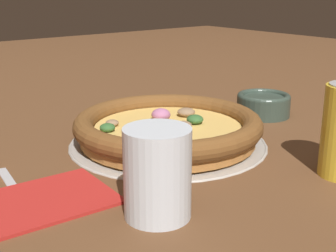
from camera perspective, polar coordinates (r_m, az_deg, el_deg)
name	(u,v)px	position (r m, az deg, el deg)	size (l,w,h in m)	color
ground_plane	(168,144)	(0.75, 0.00, -2.16)	(3.00, 3.00, 0.00)	brown
pizza_tray	(168,142)	(0.75, 0.00, -1.98)	(0.31, 0.31, 0.01)	#B7B2A8
pizza	(168,127)	(0.74, -0.01, -0.15)	(0.30, 0.30, 0.04)	#A86B33
bowl_near	(263,104)	(0.92, 11.55, 2.67)	(0.10, 0.10, 0.04)	#334238
drinking_cup	(157,173)	(0.51, -1.30, -5.77)	(0.07, 0.07, 0.10)	silver
napkin	(43,199)	(0.57, -14.99, -8.58)	(0.17, 0.13, 0.01)	#B2231E
fork	(19,195)	(0.60, -17.73, -8.00)	(0.04, 0.17, 0.00)	#B7B7BC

